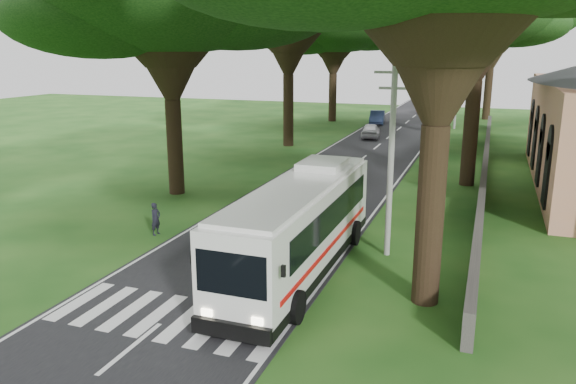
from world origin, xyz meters
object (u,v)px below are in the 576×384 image
Objects in this scene: distant_car_a at (371,130)px; distant_car_c at (429,107)px; distant_car_b at (377,117)px; pole_far at (457,89)px; pole_mid at (439,107)px; pole_near at (391,155)px; pedestrian at (156,219)px; coach_bus at (300,225)px.

distant_car_a is 24.18m from distant_car_c.
pole_far is at bearing -15.66° from distant_car_b.
pole_mid is 23.03m from distant_car_b.
pole_near reaches higher than pedestrian.
distant_car_c is 56.04m from pedestrian.
pole_far is 12.21m from distant_car_a.
pole_near reaches higher than distant_car_b.
pole_near is at bearing -86.43° from distant_car_b.
pole_near is at bearing -90.00° from pole_mid.
pole_mid reaches higher than coach_bus.
pole_near is 20.00m from pole_mid.
pole_near is 42.14m from distant_car_b.
distant_car_c is (-4.22, 54.67, -3.43)m from pole_near.
distant_car_c is at bearing 96.95° from pole_mid.
pole_mid is 1.80× the size of distant_car_b.
distant_car_b is at bearing 172.45° from pole_far.
pedestrian is (-3.34, -31.69, 0.02)m from distant_car_a.
coach_bus is at bearing -94.54° from pedestrian.
coach_bus is at bearing 88.80° from distant_car_a.
pole_mid reaches higher than pedestrian.
coach_bus is 2.40× the size of distant_car_c.
pole_near is 1.00× the size of pole_mid.
pole_far is at bearing 124.17° from distant_car_c.
pole_far is at bearing 90.00° from pole_near.
distant_car_c is 3.28× the size of pedestrian.
pole_mid is at bearing -76.19° from distant_car_b.
pole_near is at bearing 46.68° from coach_bus.
coach_bus is at bearing -93.73° from pole_far.
distant_car_b is at bearing 90.57° from distant_car_c.
pole_mid is 23.71m from pedestrian.
pole_near is 1.95× the size of distant_car_a.
pole_mid is at bearing -16.73° from pedestrian.
pole_mid is 5.32× the size of pedestrian.
pedestrian is (-6.18, -55.70, 0.01)m from distant_car_c.
coach_bus is 33.89m from distant_car_a.
distant_car_b is (-8.50, 1.13, -3.42)m from pole_far.
distant_car_a is (-7.06, -9.35, -3.45)m from pole_far.
coach_bus reaches higher than distant_car_a.
coach_bus is 57.64m from distant_car_c.
coach_bus is 7.88× the size of pedestrian.
pole_mid is 35.09m from distant_car_c.
pole_mid is 1.95× the size of distant_car_a.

